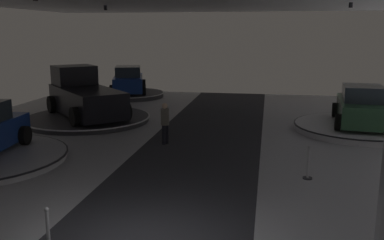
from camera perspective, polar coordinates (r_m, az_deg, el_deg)
The scene contains 9 objects.
display_platform_far_left at distance 21.03m, azimuth -13.80°, elevation 0.21°, with size 5.96×5.96×0.24m.
pickup_truck_far_left at distance 21.15m, azimuth -14.22°, elevation 3.12°, with size 5.14×5.31×2.30m.
display_platform_deep_left at distance 28.26m, azimuth -8.44°, elevation 3.41°, with size 4.59×4.59×0.31m.
display_car_deep_left at distance 28.11m, azimuth -8.50°, elevation 5.22°, with size 3.14×4.54×1.71m.
display_platform_far_right at distance 19.80m, azimuth 21.49°, elevation -0.92°, with size 5.57×5.57×0.29m.
display_car_far_right at distance 19.60m, azimuth 21.70°, elevation 1.60°, with size 2.56×4.37×1.71m.
visitor_walking_near at distance 16.20m, azimuth -3.63°, elevation -0.11°, with size 0.32×0.32×1.59m.
stanchion_a at distance 12.96m, azimuth 15.26°, elevation -6.03°, with size 0.28×0.28×1.01m.
stanchion_b at distance 8.88m, azimuth -18.64°, elevation -14.75°, with size 0.28×0.28×1.01m.
Camera 1 is at (2.38, -7.36, 4.26)m, focal length 39.89 mm.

